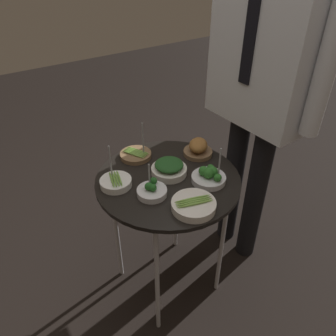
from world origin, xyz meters
name	(u,v)px	position (x,y,z in m)	size (l,w,h in m)	color
ground_plane	(168,280)	(0.00, 0.00, 0.00)	(8.00, 8.00, 0.00)	black
serving_cart	(168,188)	(0.00, 0.00, 0.65)	(0.62, 0.62, 0.71)	black
bowl_broccoli_front_right	(152,191)	(0.05, -0.12, 0.73)	(0.12, 0.12, 0.13)	silver
bowl_asparagus_back_left	(116,182)	(-0.08, -0.21, 0.72)	(0.13, 0.13, 0.17)	white
bowl_spinach_mid_left	(169,168)	(-0.02, 0.02, 0.74)	(0.15, 0.15, 0.06)	silver
bowl_roast_front_left	(198,148)	(-0.07, 0.22, 0.74)	(0.14, 0.14, 0.08)	brown
bowl_broccoli_near_rim	(209,176)	(0.12, 0.13, 0.73)	(0.14, 0.14, 0.17)	silver
bowl_asparagus_far_rim	(136,154)	(-0.22, -0.03, 0.72)	(0.15, 0.15, 0.18)	brown
bowl_asparagus_center	(194,205)	(0.21, -0.03, 0.72)	(0.17, 0.17, 0.04)	silver
waiter_figure	(264,70)	(0.01, 0.50, 1.08)	(0.63, 0.24, 1.70)	black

